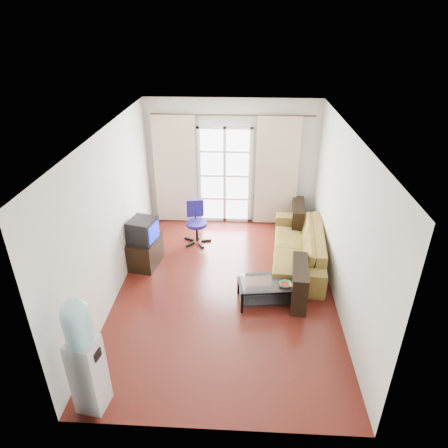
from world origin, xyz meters
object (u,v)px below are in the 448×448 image
(crt_tv, at_px, (142,230))
(task_chair, at_px, (197,231))
(coffee_table, at_px, (268,289))
(tv_stand, at_px, (145,252))
(water_cooler, at_px, (84,354))
(sofa, at_px, (298,246))

(crt_tv, bearing_deg, task_chair, 61.33)
(coffee_table, bearing_deg, tv_stand, 156.09)
(coffee_table, height_order, water_cooler, water_cooler)
(sofa, xyz_separation_m, crt_tv, (-2.84, -0.29, 0.41))
(sofa, distance_m, task_chair, 2.07)
(task_chair, bearing_deg, crt_tv, -146.25)
(crt_tv, xyz_separation_m, task_chair, (0.86, 0.92, -0.49))
(coffee_table, height_order, task_chair, task_chair)
(coffee_table, relative_size, water_cooler, 0.65)
(crt_tv, distance_m, water_cooler, 3.00)
(sofa, xyz_separation_m, tv_stand, (-2.84, -0.24, -0.07))
(coffee_table, xyz_separation_m, tv_stand, (-2.23, 0.99, 0.01))
(tv_stand, relative_size, task_chair, 0.83)
(sofa, height_order, task_chair, task_chair)
(sofa, relative_size, crt_tv, 4.22)
(sofa, relative_size, task_chair, 2.73)
(sofa, bearing_deg, task_chair, -102.39)
(crt_tv, height_order, water_cooler, water_cooler)
(crt_tv, height_order, task_chair, crt_tv)
(crt_tv, bearing_deg, coffee_table, -8.39)
(tv_stand, distance_m, task_chair, 1.23)
(water_cooler, bearing_deg, sofa, 59.24)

